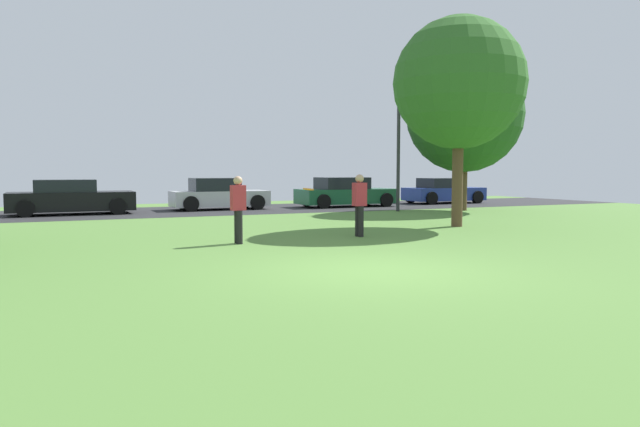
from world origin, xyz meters
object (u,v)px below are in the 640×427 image
parked_car_black (70,198)px  parked_car_silver (218,195)px  maple_tree_far (464,114)px  parked_car_blue (443,192)px  parked_car_green (345,193)px  person_thrower (238,207)px  person_catcher (359,203)px  frisbee_disc (308,189)px  birch_tree_lone (459,84)px  street_lamp_post (398,157)px

parked_car_black → parked_car_silver: (5.90, 0.43, -0.00)m
maple_tree_far → parked_car_blue: 6.49m
parked_car_green → parked_car_blue: (5.92, 0.49, -0.03)m
person_thrower → maple_tree_far: bearing=28.2°
person_catcher → frisbee_disc: 1.49m
person_thrower → parked_car_blue: 18.72m
birch_tree_lone → person_catcher: size_ratio=3.92×
person_catcher → person_thrower: bearing=-0.0°
birch_tree_lone → person_thrower: (-7.23, -1.30, -3.42)m
maple_tree_far → frisbee_disc: bearing=-145.8°
parked_car_green → street_lamp_post: (0.57, -3.65, 1.62)m
person_catcher → frisbee_disc: bearing=0.0°
person_thrower → parked_car_green: 14.22m
frisbee_disc → person_catcher: bearing=2.1°
frisbee_disc → street_lamp_post: street_lamp_post is taller
person_thrower → parked_car_green: size_ratio=0.34×
maple_tree_far → frisbee_disc: (-10.13, -6.90, -2.79)m
parked_car_green → parked_car_blue: parked_car_green is taller
frisbee_disc → parked_car_green: 13.17m
person_thrower → parked_car_green: person_thrower is taller
parked_car_blue → birch_tree_lone: bearing=-124.7°
frisbee_disc → maple_tree_far: bearing=34.2°
birch_tree_lone → maple_tree_far: 7.36m
parked_car_black → parked_car_green: (11.81, -0.08, 0.00)m
parked_car_green → person_catcher: bearing=-115.5°
maple_tree_far → parked_car_green: maple_tree_far is taller
birch_tree_lone → parked_car_green: birch_tree_lone is taller
parked_car_silver → street_lamp_post: (6.48, -4.16, 1.63)m
parked_car_blue → parked_car_green: bearing=-175.2°
person_thrower → parked_car_blue: bearing=37.1°
parked_car_silver → parked_car_blue: bearing=-0.1°
birch_tree_lone → person_catcher: birch_tree_lone is taller
person_thrower → person_catcher: person_catcher is taller
maple_tree_far → parked_car_silver: bearing=152.1°
frisbee_disc → parked_car_black: size_ratio=0.08×
person_thrower → parked_car_black: person_thrower is taller
birch_tree_lone → person_thrower: size_ratio=4.00×
person_thrower → parked_car_black: size_ratio=0.34×
parked_car_silver → parked_car_green: bearing=-5.0°
street_lamp_post → person_thrower: bearing=-140.0°
maple_tree_far → parked_car_silver: maple_tree_far is taller
parked_car_black → birch_tree_lone: bearing=-44.1°
parked_car_black → parked_car_blue: 17.73m
parked_car_black → parked_car_silver: bearing=4.1°
street_lamp_post → parked_car_blue: bearing=37.8°
person_catcher → parked_car_black: person_catcher is taller
person_thrower → frisbee_disc: (1.79, 0.07, 0.38)m
maple_tree_far → parked_car_silver: size_ratio=1.58×
person_catcher → frisbee_disc: person_catcher is taller
birch_tree_lone → person_thrower: 8.10m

